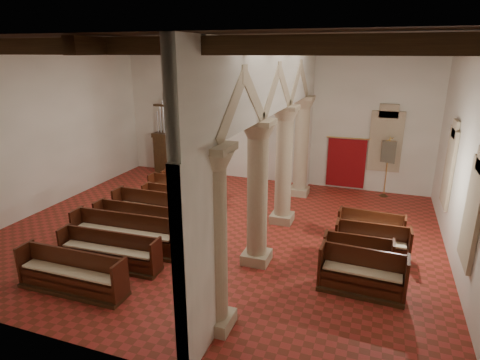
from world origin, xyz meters
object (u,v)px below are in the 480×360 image
object	(u,v)px
lectern	(186,170)
processional_banner	(386,177)
pipe_organ	(176,146)
nave_pew_0	(72,278)
aisle_pew_0	(361,279)

from	to	relation	value
lectern	processional_banner	distance (m)	8.64
pipe_organ	nave_pew_0	size ratio (longest dim) A/B	1.51
pipe_organ	aisle_pew_0	size ratio (longest dim) A/B	2.08
aisle_pew_0	pipe_organ	bearing A→B (deg)	142.96
pipe_organ	nave_pew_0	distance (m)	10.28
pipe_organ	nave_pew_0	bearing A→B (deg)	-76.31
nave_pew_0	lectern	bearing A→B (deg)	97.83
processional_banner	aisle_pew_0	distance (m)	7.60
processional_banner	aisle_pew_0	world-z (taller)	processional_banner
processional_banner	nave_pew_0	bearing A→B (deg)	-106.30
nave_pew_0	aisle_pew_0	bearing A→B (deg)	18.44
lectern	aisle_pew_0	bearing A→B (deg)	-62.32
nave_pew_0	aisle_pew_0	size ratio (longest dim) A/B	1.38
processional_banner	nave_pew_0	xyz separation A→B (m)	(-7.24, -9.93, -0.47)
aisle_pew_0	lectern	bearing A→B (deg)	143.84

